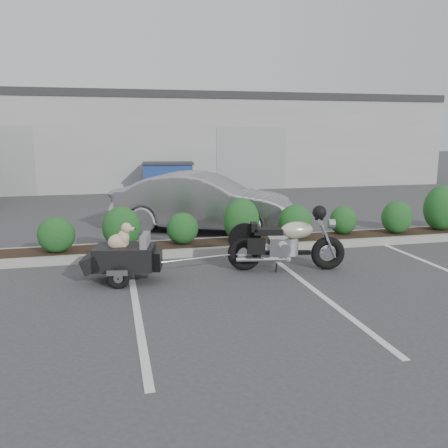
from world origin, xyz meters
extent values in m
plane|color=#38383A|center=(0.00, 0.00, 0.00)|extent=(90.00, 90.00, 0.00)
cube|color=#9E9E93|center=(1.00, 2.20, 0.07)|extent=(12.00, 1.00, 0.15)
cube|color=#9EA099|center=(0.00, 17.00, 2.00)|extent=(26.00, 10.00, 4.00)
torus|color=black|center=(0.45, 0.64, 0.29)|extent=(0.61, 0.27, 0.60)
torus|color=black|center=(1.89, 0.35, 0.29)|extent=(0.61, 0.27, 0.60)
cylinder|color=silver|center=(0.45, 0.64, 0.29)|extent=(0.27, 0.15, 0.25)
cylinder|color=silver|center=(1.89, 0.35, 0.29)|extent=(0.23, 0.13, 0.21)
cylinder|color=silver|center=(1.81, 0.27, 0.62)|extent=(0.39, 0.12, 0.79)
cylinder|color=silver|center=(1.85, 0.45, 0.62)|extent=(0.39, 0.12, 0.79)
cylinder|color=silver|center=(1.69, 0.39, 0.96)|extent=(0.15, 0.62, 0.03)
cylinder|color=silver|center=(1.93, 0.34, 0.82)|extent=(0.14, 0.18, 0.16)
sphere|color=black|center=(1.60, 0.14, 1.07)|extent=(0.27, 0.27, 0.23)
cube|color=silver|center=(1.11, 0.51, 0.43)|extent=(0.54, 0.39, 0.30)
cube|color=black|center=(1.19, 0.49, 0.31)|extent=(0.80, 0.25, 0.07)
ellipsoid|color=beige|center=(1.34, 0.46, 0.71)|extent=(0.64, 0.44, 0.29)
cube|color=black|center=(0.85, 0.56, 0.69)|extent=(0.53, 0.36, 0.11)
cube|color=black|center=(0.61, 0.61, 0.77)|extent=(0.16, 0.28, 0.14)
cylinder|color=silver|center=(0.73, 0.42, 0.23)|extent=(0.93, 0.27, 0.08)
cylinder|color=silver|center=(0.79, 0.74, 0.23)|extent=(0.93, 0.27, 0.08)
cube|color=black|center=(0.58, 0.36, 0.49)|extent=(0.32, 0.18, 0.27)
cube|color=black|center=(-1.60, 0.50, 0.40)|extent=(1.04, 0.82, 0.37)
cube|color=slate|center=(-1.27, 0.43, 0.64)|extent=(0.22, 0.56, 0.27)
cube|color=slate|center=(-1.56, 0.49, 0.49)|extent=(0.72, 0.67, 0.04)
cube|color=black|center=(-2.08, 0.60, 0.34)|extent=(0.46, 0.70, 0.33)
cube|color=black|center=(-1.11, 0.40, 0.36)|extent=(0.26, 0.47, 0.30)
torus|color=black|center=(-1.72, 0.14, 0.16)|extent=(0.36, 0.17, 0.35)
torus|color=black|center=(-1.57, 0.88, 0.16)|extent=(0.36, 0.17, 0.35)
cube|color=silver|center=(-1.73, 0.10, 0.27)|extent=(0.33, 0.13, 0.09)
cube|color=silver|center=(-1.56, 0.92, 0.27)|extent=(0.33, 0.13, 0.09)
cylinder|color=black|center=(-1.64, 0.51, 0.16)|extent=(0.20, 0.79, 0.04)
cylinder|color=silver|center=(-0.90, 0.36, 0.29)|extent=(0.53, 0.14, 0.03)
ellipsoid|color=tan|center=(-1.69, 0.50, 0.65)|extent=(0.37, 0.29, 0.27)
ellipsoid|color=tan|center=(-1.61, 0.48, 0.73)|extent=(0.22, 0.22, 0.25)
sphere|color=tan|center=(-1.56, 0.47, 0.89)|extent=(0.20, 0.20, 0.17)
ellipsoid|color=tan|center=(-1.48, 0.46, 0.87)|extent=(0.14, 0.09, 0.06)
sphere|color=black|center=(-1.43, 0.45, 0.87)|extent=(0.04, 0.04, 0.03)
ellipsoid|color=tan|center=(-1.60, 0.43, 0.90)|extent=(0.05, 0.04, 0.09)
ellipsoid|color=tan|center=(-1.58, 0.53, 0.90)|extent=(0.05, 0.04, 0.09)
cylinder|color=tan|center=(-1.59, 0.43, 0.56)|extent=(0.05, 0.05, 0.11)
cylinder|color=tan|center=(-1.57, 0.53, 0.56)|extent=(0.05, 0.05, 0.11)
imported|color=#9E9EA5|center=(0.39, 4.10, 0.71)|extent=(4.51, 3.30, 1.42)
cube|color=navy|center=(0.38, 10.93, 0.60)|extent=(1.94, 1.41, 1.20)
cube|color=#2D2D30|center=(0.38, 10.93, 1.22)|extent=(2.05, 1.52, 0.06)
camera|label=1|loc=(-1.77, -7.07, 2.39)|focal=38.00mm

